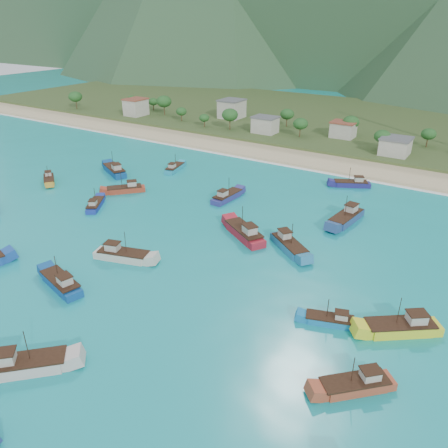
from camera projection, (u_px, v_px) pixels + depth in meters
The scene contains 22 objects.
ground at pixel (172, 276), 77.59m from camera, with size 600.00×600.00×0.00m, color #0B807E.
beach at pixel (329, 163), 137.80m from camera, with size 400.00×18.00×1.20m, color beige.
land at pixel (380, 126), 184.30m from camera, with size 400.00×110.00×2.40m, color #385123.
surf_line at pixel (317, 171), 130.56m from camera, with size 400.00×2.50×0.08m, color white.
village at pixel (355, 133), 154.36m from camera, with size 219.17×32.12×7.34m.
vegetation at pixel (326, 128), 158.72m from camera, with size 275.47×25.86×8.90m.
boat_0 at pixel (61, 283), 74.26m from camera, with size 10.87×5.57×6.17m.
boat_1 at pixel (49, 180), 121.84m from camera, with size 8.61×7.29×5.19m.
boat_3 at pixel (244, 233), 91.13m from camera, with size 12.09×9.29×7.09m.
boat_4 at pixel (227, 197), 110.02m from camera, with size 3.60×10.28×5.98m.
boat_5 at pixel (356, 385), 53.84m from camera, with size 8.77×8.63×5.61m.
boat_7 at pixel (351, 184), 118.55m from camera, with size 9.96×6.94×5.74m.
boat_8 at pixel (401, 328), 63.51m from camera, with size 10.82×9.26×6.54m.
boat_12 at pixel (289, 246), 86.36m from camera, with size 10.52×9.05×6.37m.
boat_17 at pixel (24, 366), 56.60m from camera, with size 10.46×10.36×6.72m.
boat_20 at pixel (115, 171), 128.24m from camera, with size 12.00×8.35×6.91m.
boat_21 at pixel (123, 256), 82.82m from camera, with size 11.25×6.17×6.37m.
boat_23 at pixel (95, 205), 105.52m from camera, with size 6.88×8.71×5.14m.
boat_25 at pixel (346, 218), 97.88m from camera, with size 4.99×12.23×7.02m.
boat_26 at pixel (125, 190), 114.66m from camera, with size 8.90×9.29×5.87m.
boat_27 at pixel (331, 321), 65.50m from camera, with size 8.31×4.74×4.71m.
boat_28 at pixel (175, 169), 130.96m from camera, with size 4.60×9.44×5.36m.
Camera 1 is at (43.23, -50.79, 41.77)m, focal length 35.00 mm.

